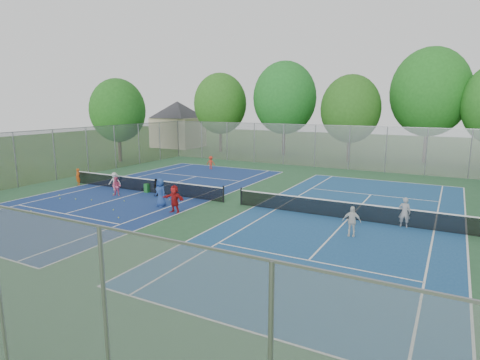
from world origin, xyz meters
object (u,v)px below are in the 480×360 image
ball_crate (144,189)px  ball_hopper (147,188)px  net_left (144,185)px  instructor (405,212)px  net_right (348,211)px

ball_crate → ball_hopper: 0.63m
net_left → ball_hopper: (0.38, -0.08, -0.15)m
ball_crate → instructor: instructor is taller
net_left → ball_crate: (-0.14, 0.22, -0.33)m
ball_crate → ball_hopper: bearing=-29.9°
net_right → ball_crate: (-14.14, 0.22, -0.33)m
net_left → instructor: (16.75, -0.09, 0.31)m
ball_crate → net_left: bearing=-57.5°
net_left → ball_hopper: bearing=-11.9°
instructor → net_right: bearing=-3.5°
instructor → ball_crate: bearing=-2.7°
net_right → ball_hopper: 13.62m
ball_crate → instructor: bearing=-1.1°
net_left → net_right: 14.00m
net_left → ball_hopper: net_left is taller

